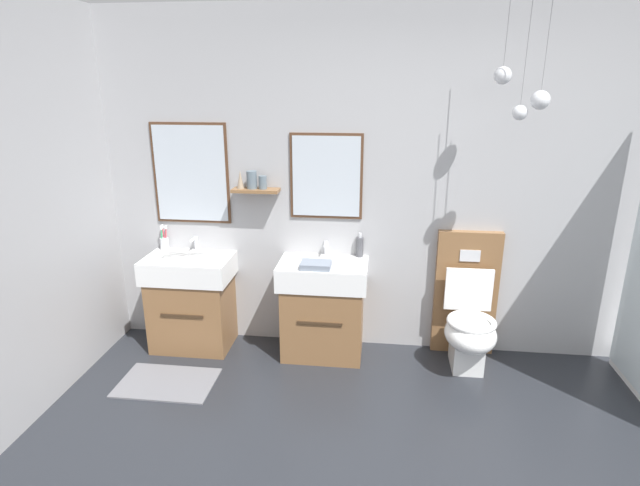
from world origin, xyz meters
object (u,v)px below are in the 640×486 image
(vanity_sink_right, at_px, (323,306))
(toilet, at_px, (468,317))
(soap_dispenser, at_px, (360,247))
(vanity_sink_left, at_px, (192,300))
(toothbrush_cup, at_px, (164,243))
(folded_hand_towel, at_px, (316,265))

(vanity_sink_right, xyz_separation_m, toilet, (1.10, -0.01, -0.02))
(toilet, relative_size, soap_dispenser, 5.20)
(vanity_sink_left, bearing_deg, toothbrush_cup, 149.31)
(toilet, xyz_separation_m, soap_dispenser, (-0.83, 0.17, 0.47))
(vanity_sink_left, relative_size, toilet, 0.77)
(vanity_sink_right, xyz_separation_m, soap_dispenser, (0.27, 0.16, 0.45))
(vanity_sink_left, bearing_deg, soap_dispenser, 6.96)
(soap_dispenser, bearing_deg, vanity_sink_left, -173.04)
(soap_dispenser, xyz_separation_m, folded_hand_towel, (-0.31, -0.29, -0.06))
(vanity_sink_left, xyz_separation_m, vanity_sink_right, (1.06, 0.00, 0.00))
(toilet, distance_m, folded_hand_towel, 1.22)
(toothbrush_cup, xyz_separation_m, folded_hand_towel, (1.28, -0.28, -0.04))
(soap_dispenser, height_order, folded_hand_towel, soap_dispenser)
(vanity_sink_left, height_order, soap_dispenser, soap_dispenser)
(toothbrush_cup, xyz_separation_m, soap_dispenser, (1.59, 0.01, 0.02))
(folded_hand_towel, bearing_deg, toilet, 6.14)
(vanity_sink_right, bearing_deg, folded_hand_towel, -106.94)
(vanity_sink_left, height_order, toothbrush_cup, toothbrush_cup)
(vanity_sink_left, distance_m, toilet, 2.16)
(toilet, xyz_separation_m, folded_hand_towel, (-1.14, -0.12, 0.41))
(soap_dispenser, distance_m, folded_hand_towel, 0.43)
(vanity_sink_right, distance_m, toilet, 1.10)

